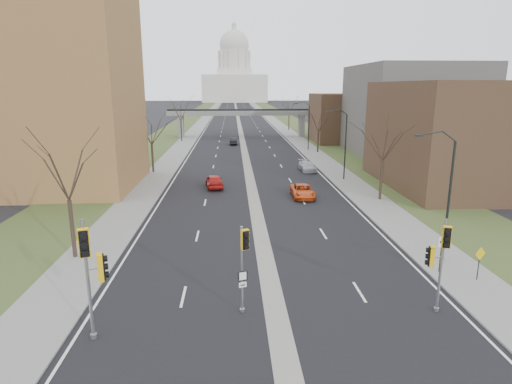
{
  "coord_description": "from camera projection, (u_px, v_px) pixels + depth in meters",
  "views": [
    {
      "loc": [
        -2.13,
        -19.98,
        11.43
      ],
      "look_at": [
        -0.55,
        8.92,
        4.28
      ],
      "focal_mm": 30.0,
      "sensor_mm": 36.0,
      "label": 1
    }
  ],
  "objects": [
    {
      "name": "grass_verge_left",
      "position": [
        192.0,
        117.0,
        166.66
      ],
      "size": [
        8.0,
        600.0,
        0.1
      ],
      "primitive_type": "cube",
      "color": "#354921",
      "rests_on": "ground"
    },
    {
      "name": "speed_limit_sign",
      "position": [
        441.0,
        248.0,
        26.51
      ],
      "size": [
        0.49,
        0.15,
        2.32
      ],
      "rotation": [
        0.0,
        0.0,
        0.24
      ],
      "color": "black",
      "rests_on": "sidewalk_right"
    },
    {
      "name": "tree_right_b",
      "position": [
        319.0,
        120.0,
        74.83
      ],
      "size": [
        6.3,
        6.3,
        8.22
      ],
      "color": "#382B21",
      "rests_on": "sidewalk_right"
    },
    {
      "name": "signal_pole_left",
      "position": [
        91.0,
        263.0,
        18.95
      ],
      "size": [
        0.97,
        1.3,
        5.82
      ],
      "rotation": [
        0.0,
        0.0,
        0.34
      ],
      "color": "gray",
      "rests_on": "ground"
    },
    {
      "name": "car_right_mid",
      "position": [
        307.0,
        166.0,
        59.4
      ],
      "size": [
        2.16,
        4.81,
        1.37
      ],
      "primitive_type": "imported",
      "rotation": [
        0.0,
        0.0,
        0.05
      ],
      "color": "#A1A3A9",
      "rests_on": "ground"
    },
    {
      "name": "sidewalk_right",
      "position": [
        268.0,
        116.0,
        168.25
      ],
      "size": [
        4.0,
        600.0,
        0.12
      ],
      "primitive_type": "cube",
      "color": "gray",
      "rests_on": "ground"
    },
    {
      "name": "streetlight_near",
      "position": [
        441.0,
        160.0,
        26.95
      ],
      "size": [
        2.61,
        0.2,
        8.7
      ],
      "color": "black",
      "rests_on": "sidewalk_right"
    },
    {
      "name": "tree_left_a",
      "position": [
        65.0,
        163.0,
        27.69
      ],
      "size": [
        7.2,
        7.2,
        9.4
      ],
      "color": "#382B21",
      "rests_on": "sidewalk_left"
    },
    {
      "name": "car_right_near",
      "position": [
        303.0,
        191.0,
        45.26
      ],
      "size": [
        2.34,
        4.97,
        1.37
      ],
      "primitive_type": "imported",
      "rotation": [
        0.0,
        0.0,
        -0.01
      ],
      "color": "#C94715",
      "rests_on": "ground"
    },
    {
      "name": "commercial_block_mid",
      "position": [
        410.0,
        111.0,
        72.31
      ],
      "size": [
        18.0,
        22.0,
        15.0
      ],
      "primitive_type": "cube",
      "color": "#504E49",
      "rests_on": "ground"
    },
    {
      "name": "streetlight_mid",
      "position": [
        340.0,
        124.0,
        52.15
      ],
      "size": [
        2.61,
        0.2,
        8.7
      ],
      "color": "black",
      "rests_on": "sidewalk_right"
    },
    {
      "name": "commercial_block_far",
      "position": [
        347.0,
        118.0,
        90.04
      ],
      "size": [
        14.0,
        14.0,
        10.0
      ],
      "primitive_type": "cube",
      "color": "#493322",
      "rests_on": "ground"
    },
    {
      "name": "road_surface",
      "position": [
        238.0,
        117.0,
        167.62
      ],
      "size": [
        20.0,
        600.0,
        0.01
      ],
      "primitive_type": "cube",
      "color": "black",
      "rests_on": "ground"
    },
    {
      "name": "apartment_building",
      "position": [
        16.0,
        91.0,
        47.28
      ],
      "size": [
        25.0,
        16.0,
        22.0
      ],
      "primitive_type": "cube",
      "color": "olive",
      "rests_on": "ground"
    },
    {
      "name": "median_strip",
      "position": [
        238.0,
        117.0,
        167.63
      ],
      "size": [
        1.2,
        600.0,
        0.02
      ],
      "primitive_type": "cube",
      "color": "gray",
      "rests_on": "ground"
    },
    {
      "name": "signal_pole_right",
      "position": [
        439.0,
        253.0,
        21.46
      ],
      "size": [
        0.85,
        1.1,
        5.05
      ],
      "rotation": [
        0.0,
        0.0,
        -0.28
      ],
      "color": "gray",
      "rests_on": "ground"
    },
    {
      "name": "capitol",
      "position": [
        235.0,
        77.0,
        327.96
      ],
      "size": [
        48.0,
        42.0,
        55.75
      ],
      "color": "silver",
      "rests_on": "ground"
    },
    {
      "name": "tree_left_c",
      "position": [
        180.0,
        108.0,
        89.63
      ],
      "size": [
        7.65,
        7.65,
        9.99
      ],
      "color": "#382B21",
      "rests_on": "sidewalk_left"
    },
    {
      "name": "streetlight_far",
      "position": [
        305.0,
        112.0,
        77.36
      ],
      "size": [
        2.61,
        0.2,
        8.7
      ],
      "color": "black",
      "rests_on": "sidewalk_right"
    },
    {
      "name": "signal_pole_median",
      "position": [
        244.0,
        255.0,
        21.3
      ],
      "size": [
        0.66,
        0.78,
        4.69
      ],
      "rotation": [
        0.0,
        0.0,
        0.35
      ],
      "color": "gray",
      "rests_on": "ground"
    },
    {
      "name": "car_left_near",
      "position": [
        214.0,
        181.0,
        49.61
      ],
      "size": [
        2.4,
        4.78,
        1.56
      ],
      "primitive_type": "imported",
      "rotation": [
        0.0,
        0.0,
        3.27
      ],
      "color": "#AD1813",
      "rests_on": "ground"
    },
    {
      "name": "car_left_far",
      "position": [
        233.0,
        141.0,
        86.63
      ],
      "size": [
        1.55,
        4.16,
        1.36
      ],
      "primitive_type": "imported",
      "rotation": [
        0.0,
        0.0,
        3.17
      ],
      "color": "black",
      "rests_on": "ground"
    },
    {
      "name": "sidewalk_left",
      "position": [
        207.0,
        117.0,
        166.97
      ],
      "size": [
        4.0,
        600.0,
        0.12
      ],
      "primitive_type": "cube",
      "color": "gray",
      "rests_on": "ground"
    },
    {
      "name": "ground",
      "position": [
        276.0,
        313.0,
        22.22
      ],
      "size": [
        700.0,
        700.0,
        0.0
      ],
      "primitive_type": "plane",
      "color": "black",
      "rests_on": "ground"
    },
    {
      "name": "grass_verge_right",
      "position": [
        283.0,
        116.0,
        168.57
      ],
      "size": [
        8.0,
        600.0,
        0.1
      ],
      "primitive_type": "cube",
      "color": "#354921",
      "rests_on": "ground"
    },
    {
      "name": "warning_sign",
      "position": [
        479.0,
        259.0,
        25.44
      ],
      "size": [
        0.77,
        0.32,
        2.09
      ],
      "rotation": [
        0.0,
        0.0,
        0.36
      ],
      "color": "black",
      "rests_on": "sidewalk_right"
    },
    {
      "name": "tree_right_c",
      "position": [
        289.0,
        104.0,
        113.31
      ],
      "size": [
        7.65,
        7.65,
        9.99
      ],
      "color": "#382B21",
      "rests_on": "sidewalk_right"
    },
    {
      "name": "tree_left_b",
      "position": [
        151.0,
        127.0,
        56.87
      ],
      "size": [
        6.75,
        6.75,
        8.81
      ],
      "color": "#382B21",
      "rests_on": "sidewalk_left"
    },
    {
      "name": "pedestrian_bridge",
      "position": [
        242.0,
        116.0,
        98.61
      ],
      "size": [
        34.0,
        3.0,
        6.45
      ],
      "color": "slate",
      "rests_on": "ground"
    },
    {
      "name": "commercial_block_near",
      "position": [
        460.0,
        135.0,
        49.2
      ],
      "size": [
        16.0,
        20.0,
        12.0
      ],
      "primitive_type": "cube",
      "color": "#493322",
      "rests_on": "ground"
    },
    {
      "name": "tree_right_a",
      "position": [
        384.0,
        136.0,
        42.64
      ],
      "size": [
        7.2,
        7.2,
        9.4
      ],
      "color": "#382B21",
      "rests_on": "sidewalk_right"
    }
  ]
}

